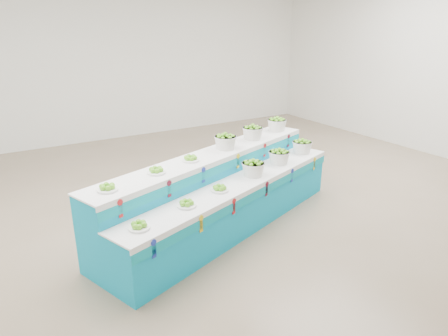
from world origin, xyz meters
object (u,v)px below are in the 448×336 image
(display_stand, at_px, (224,192))
(plate_upper_mid, at_px, (156,170))
(basket_lower_left, at_px, (253,168))
(basket_upper_right, at_px, (277,124))

(display_stand, distance_m, plate_upper_mid, 1.18)
(display_stand, bearing_deg, basket_lower_left, -36.72)
(display_stand, xyz_separation_m, basket_upper_right, (1.56, 0.81, 0.63))
(display_stand, bearing_deg, plate_upper_mid, 165.79)
(display_stand, height_order, plate_upper_mid, plate_upper_mid)
(basket_upper_right, bearing_deg, plate_upper_mid, -160.83)
(basket_lower_left, height_order, plate_upper_mid, plate_upper_mid)
(basket_lower_left, height_order, basket_upper_right, basket_upper_right)
(display_stand, relative_size, plate_upper_mid, 17.48)
(basket_lower_left, bearing_deg, plate_upper_mid, 178.46)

